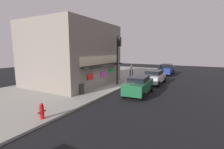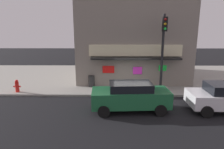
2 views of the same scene
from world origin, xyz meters
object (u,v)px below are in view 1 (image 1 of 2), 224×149
parked_car_blue (166,69)px  parked_car_white (154,77)px  fire_hydrant (42,111)px  traffic_light (118,54)px  trash_can (81,89)px  pedestrian (131,70)px  potted_plant_by_doorway (103,78)px  potted_plant_by_window (82,85)px  parked_car_green (139,85)px

parked_car_blue → parked_car_white: size_ratio=1.04×
fire_hydrant → traffic_light: bearing=2.3°
traffic_light → fire_hydrant: size_ratio=5.97×
trash_can → pedestrian: size_ratio=0.47×
trash_can → pedestrian: bearing=-1.1°
potted_plant_by_doorway → potted_plant_by_window: 3.80m
fire_hydrant → parked_car_blue: (21.25, -2.79, 0.33)m
pedestrian → parked_car_blue: 6.51m
fire_hydrant → trash_can: bearing=15.4°
traffic_light → parked_car_white: size_ratio=1.26×
traffic_light → trash_can: size_ratio=6.22×
parked_car_white → pedestrian: bearing=53.8°
traffic_light → fire_hydrant: 10.62m
traffic_light → trash_can: traffic_light is taller
fire_hydrant → parked_car_blue: size_ratio=0.20×
potted_plant_by_doorway → potted_plant_by_window: (-3.79, -0.00, -0.11)m
trash_can → parked_car_blue: (16.16, -4.19, 0.33)m
potted_plant_by_window → pedestrian: bearing=-6.4°
potted_plant_by_doorway → parked_car_green: parked_car_green is taller
pedestrian → potted_plant_by_window: 9.96m
potted_plant_by_doorway → parked_car_white: size_ratio=0.25×
fire_hydrant → trash_can: fire_hydrant is taller
fire_hydrant → parked_car_white: size_ratio=0.21×
fire_hydrant → parked_car_white: (13.16, -2.84, 0.25)m
potted_plant_by_doorway → parked_car_blue: bearing=-24.4°
pedestrian → parked_car_white: bearing=-126.2°
trash_can → parked_car_white: (8.07, -4.24, 0.25)m
trash_can → potted_plant_by_doorway: (4.93, 0.91, 0.19)m
pedestrian → parked_car_blue: bearing=-37.8°
parked_car_white → potted_plant_by_window: bearing=143.4°
fire_hydrant → pedestrian: size_ratio=0.49×
trash_can → pedestrian: (11.02, -0.20, 0.57)m
traffic_light → parked_car_green: traffic_light is taller
potted_plant_by_window → parked_car_white: (6.93, -5.15, 0.17)m
pedestrian → parked_car_white: size_ratio=0.43×
potted_plant_by_doorway → potted_plant_by_window: bearing=-180.0°
pedestrian → potted_plant_by_window: (-9.88, 1.11, -0.49)m
trash_can → parked_car_white: 9.12m
potted_plant_by_window → parked_car_green: parked_car_green is taller
traffic_light → fire_hydrant: traffic_light is taller
fire_hydrant → potted_plant_by_window: potted_plant_by_window is taller
pedestrian → parked_car_white: pedestrian is taller
trash_can → parked_car_green: parked_car_green is taller
fire_hydrant → trash_can: size_ratio=1.04×
pedestrian → parked_car_green: pedestrian is taller
pedestrian → traffic_light: bearing=-172.4°
parked_car_blue → pedestrian: bearing=142.2°
fire_hydrant → potted_plant_by_window: bearing=20.3°
parked_car_blue → parked_car_white: (-8.09, -0.05, -0.08)m
traffic_light → trash_can: (-5.09, 1.00, -2.98)m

